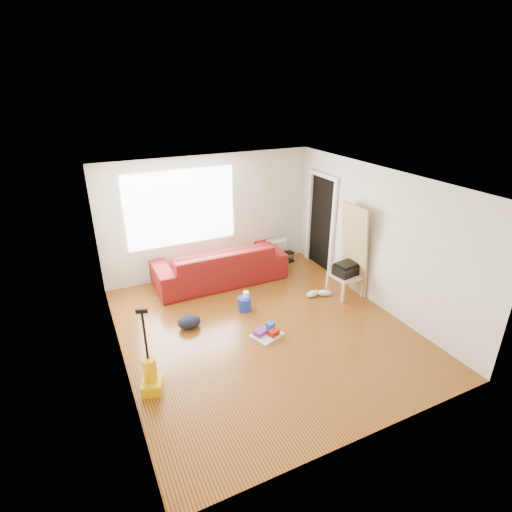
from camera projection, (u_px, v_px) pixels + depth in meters
name	position (u px, v px, depth m)	size (l,w,h in m)	color
room	(264.00, 256.00, 6.35)	(4.51, 5.01, 2.51)	#682408
sofa	(220.00, 281.00, 8.30)	(2.65, 1.04, 0.77)	#5B1412
tv_stand	(279.00, 257.00, 9.07)	(0.69, 0.46, 0.24)	black
tv	(279.00, 246.00, 8.96)	(0.57, 0.07, 0.33)	black
side_table	(346.00, 277.00, 7.65)	(0.54, 0.54, 0.43)	beige
printer	(346.00, 269.00, 7.57)	(0.50, 0.41, 0.24)	black
bucket	(245.00, 310.00, 7.25)	(0.25, 0.25, 0.25)	#1A2EA5
toilet_paper	(246.00, 300.00, 7.21)	(0.11, 0.11, 0.10)	white
cleaning_tray	(267.00, 333.00, 6.50)	(0.56, 0.51, 0.17)	silver
backpack	(190.00, 327.00, 6.73)	(0.39, 0.31, 0.21)	black
sneakers	(319.00, 293.00, 7.69)	(0.54, 0.28, 0.12)	white
vacuum	(151.00, 376.00, 5.29)	(0.34, 0.36, 1.23)	#EAAE00
door_panel	(350.00, 291.00, 7.90)	(0.04, 0.71, 1.78)	#A18149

